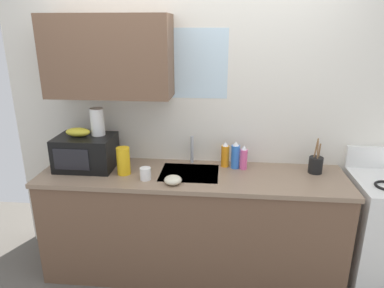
{
  "coord_description": "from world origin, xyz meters",
  "views": [
    {
      "loc": [
        0.24,
        -2.53,
        2.01
      ],
      "look_at": [
        0.0,
        0.0,
        1.15
      ],
      "focal_mm": 32.61,
      "sensor_mm": 36.0,
      "label": 1
    }
  ],
  "objects_px": {
    "banana_bunch": "(78,132)",
    "dish_soap_bottle_pink": "(244,158)",
    "microwave": "(86,152)",
    "cereal_canister": "(123,161)",
    "paper_towel_roll": "(97,122)",
    "mug_white": "(145,174)",
    "small_bowl": "(173,180)",
    "dish_soap_bottle_blue": "(235,156)",
    "utensil_crock": "(316,164)",
    "dish_soap_bottle_orange": "(225,155)"
  },
  "relations": [
    {
      "from": "banana_bunch",
      "to": "mug_white",
      "type": "xyz_separation_m",
      "value": [
        0.58,
        -0.19,
        -0.26
      ]
    },
    {
      "from": "microwave",
      "to": "mug_white",
      "type": "relative_size",
      "value": 4.84
    },
    {
      "from": "microwave",
      "to": "dish_soap_bottle_orange",
      "type": "distance_m",
      "value": 1.14
    },
    {
      "from": "banana_bunch",
      "to": "dish_soap_bottle_blue",
      "type": "bearing_deg",
      "value": 4.98
    },
    {
      "from": "microwave",
      "to": "dish_soap_bottle_orange",
      "type": "bearing_deg",
      "value": 6.98
    },
    {
      "from": "dish_soap_bottle_blue",
      "to": "small_bowl",
      "type": "bearing_deg",
      "value": -142.14
    },
    {
      "from": "utensil_crock",
      "to": "small_bowl",
      "type": "relative_size",
      "value": 2.24
    },
    {
      "from": "cereal_canister",
      "to": "small_bowl",
      "type": "xyz_separation_m",
      "value": [
        0.41,
        -0.15,
        -0.08
      ]
    },
    {
      "from": "dish_soap_bottle_blue",
      "to": "mug_white",
      "type": "height_order",
      "value": "dish_soap_bottle_blue"
    },
    {
      "from": "paper_towel_roll",
      "to": "utensil_crock",
      "type": "bearing_deg",
      "value": 0.65
    },
    {
      "from": "paper_towel_roll",
      "to": "mug_white",
      "type": "distance_m",
      "value": 0.6
    },
    {
      "from": "small_bowl",
      "to": "mug_white",
      "type": "bearing_deg",
      "value": 164.74
    },
    {
      "from": "banana_bunch",
      "to": "utensil_crock",
      "type": "relative_size",
      "value": 0.69
    },
    {
      "from": "microwave",
      "to": "utensil_crock",
      "type": "xyz_separation_m",
      "value": [
        1.85,
        0.07,
        -0.06
      ]
    },
    {
      "from": "microwave",
      "to": "dish_soap_bottle_pink",
      "type": "relative_size",
      "value": 2.29
    },
    {
      "from": "microwave",
      "to": "paper_towel_roll",
      "type": "distance_m",
      "value": 0.27
    },
    {
      "from": "paper_towel_roll",
      "to": "mug_white",
      "type": "xyz_separation_m",
      "value": [
        0.43,
        -0.24,
        -0.33
      ]
    },
    {
      "from": "cereal_canister",
      "to": "dish_soap_bottle_blue",
      "type": "bearing_deg",
      "value": 13.49
    },
    {
      "from": "dish_soap_bottle_orange",
      "to": "dish_soap_bottle_pink",
      "type": "height_order",
      "value": "dish_soap_bottle_orange"
    },
    {
      "from": "paper_towel_roll",
      "to": "utensil_crock",
      "type": "xyz_separation_m",
      "value": [
        1.75,
        0.02,
        -0.31
      ]
    },
    {
      "from": "microwave",
      "to": "dish_soap_bottle_pink",
      "type": "xyz_separation_m",
      "value": [
        1.28,
        0.1,
        -0.04
      ]
    },
    {
      "from": "dish_soap_bottle_pink",
      "to": "small_bowl",
      "type": "relative_size",
      "value": 1.55
    },
    {
      "from": "utensil_crock",
      "to": "microwave",
      "type": "bearing_deg",
      "value": -177.79
    },
    {
      "from": "banana_bunch",
      "to": "dish_soap_bottle_blue",
      "type": "height_order",
      "value": "banana_bunch"
    },
    {
      "from": "paper_towel_roll",
      "to": "dish_soap_bottle_blue",
      "type": "xyz_separation_m",
      "value": [
        1.12,
        0.06,
        -0.27
      ]
    },
    {
      "from": "banana_bunch",
      "to": "cereal_canister",
      "type": "height_order",
      "value": "banana_bunch"
    },
    {
      "from": "dish_soap_bottle_orange",
      "to": "banana_bunch",
      "type": "bearing_deg",
      "value": -173.38
    },
    {
      "from": "microwave",
      "to": "cereal_canister",
      "type": "xyz_separation_m",
      "value": [
        0.34,
        -0.1,
        -0.03
      ]
    },
    {
      "from": "small_bowl",
      "to": "dish_soap_bottle_pink",
      "type": "bearing_deg",
      "value": 33.02
    },
    {
      "from": "mug_white",
      "to": "utensil_crock",
      "type": "relative_size",
      "value": 0.33
    },
    {
      "from": "microwave",
      "to": "dish_soap_bottle_blue",
      "type": "relative_size",
      "value": 2.01
    },
    {
      "from": "banana_bunch",
      "to": "dish_soap_bottle_orange",
      "type": "xyz_separation_m",
      "value": [
        1.18,
        0.14,
        -0.2
      ]
    },
    {
      "from": "paper_towel_roll",
      "to": "dish_soap_bottle_blue",
      "type": "height_order",
      "value": "paper_towel_roll"
    },
    {
      "from": "dish_soap_bottle_orange",
      "to": "small_bowl",
      "type": "xyz_separation_m",
      "value": [
        -0.38,
        -0.39,
        -0.07
      ]
    },
    {
      "from": "dish_soap_bottle_blue",
      "to": "dish_soap_bottle_orange",
      "type": "bearing_deg",
      "value": 162.21
    },
    {
      "from": "dish_soap_bottle_blue",
      "to": "small_bowl",
      "type": "height_order",
      "value": "dish_soap_bottle_blue"
    },
    {
      "from": "cereal_canister",
      "to": "utensil_crock",
      "type": "bearing_deg",
      "value": 6.41
    },
    {
      "from": "utensil_crock",
      "to": "dish_soap_bottle_pink",
      "type": "bearing_deg",
      "value": 177.43
    },
    {
      "from": "banana_bunch",
      "to": "dish_soap_bottle_pink",
      "type": "relative_size",
      "value": 0.99
    },
    {
      "from": "utensil_crock",
      "to": "dish_soap_bottle_orange",
      "type": "bearing_deg",
      "value": 174.63
    },
    {
      "from": "banana_bunch",
      "to": "paper_towel_roll",
      "type": "distance_m",
      "value": 0.18
    },
    {
      "from": "dish_soap_bottle_orange",
      "to": "mug_white",
      "type": "distance_m",
      "value": 0.69
    },
    {
      "from": "banana_bunch",
      "to": "dish_soap_bottle_pink",
      "type": "height_order",
      "value": "banana_bunch"
    },
    {
      "from": "dish_soap_bottle_orange",
      "to": "small_bowl",
      "type": "distance_m",
      "value": 0.55
    },
    {
      "from": "microwave",
      "to": "cereal_canister",
      "type": "distance_m",
      "value": 0.36
    },
    {
      "from": "microwave",
      "to": "dish_soap_bottle_blue",
      "type": "xyz_separation_m",
      "value": [
        1.22,
        0.11,
        -0.03
      ]
    },
    {
      "from": "paper_towel_roll",
      "to": "mug_white",
      "type": "relative_size",
      "value": 2.32
    },
    {
      "from": "dish_soap_bottle_pink",
      "to": "utensil_crock",
      "type": "xyz_separation_m",
      "value": [
        0.57,
        -0.03,
        -0.02
      ]
    },
    {
      "from": "cereal_canister",
      "to": "utensil_crock",
      "type": "height_order",
      "value": "utensil_crock"
    },
    {
      "from": "dish_soap_bottle_blue",
      "to": "mug_white",
      "type": "distance_m",
      "value": 0.75
    }
  ]
}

